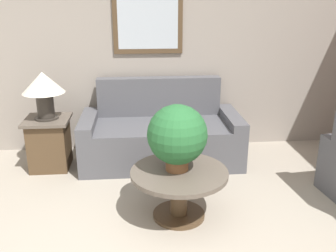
# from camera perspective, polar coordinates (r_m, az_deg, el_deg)

# --- Properties ---
(wall_back) EXTENTS (7.62, 0.09, 2.60)m
(wall_back) POSITION_cam_1_polar(r_m,az_deg,el_deg) (4.90, -2.91, 11.46)
(wall_back) COLOR gray
(wall_back) RESTS_ON ground_plane
(couch_main) EXTENTS (1.93, 0.90, 0.99)m
(couch_main) POSITION_cam_1_polar(r_m,az_deg,el_deg) (4.66, -1.09, -1.53)
(couch_main) COLOR #4C4C51
(couch_main) RESTS_ON ground_plane
(coffee_table) EXTENTS (0.89, 0.89, 0.47)m
(coffee_table) POSITION_cam_1_polar(r_m,az_deg,el_deg) (3.46, 1.71, -8.77)
(coffee_table) COLOR #4C3823
(coffee_table) RESTS_ON ground_plane
(side_table) EXTENTS (0.51, 0.51, 0.62)m
(side_table) POSITION_cam_1_polar(r_m,az_deg,el_deg) (4.67, -17.61, -2.44)
(side_table) COLOR #4C3823
(side_table) RESTS_ON ground_plane
(table_lamp) EXTENTS (0.48, 0.48, 0.55)m
(table_lamp) POSITION_cam_1_polar(r_m,az_deg,el_deg) (4.48, -18.47, 5.66)
(table_lamp) COLOR #2D2823
(table_lamp) RESTS_ON side_table
(potted_plant_on_table) EXTENTS (0.54, 0.54, 0.61)m
(potted_plant_on_table) POSITION_cam_1_polar(r_m,az_deg,el_deg) (3.30, 1.42, -1.46)
(potted_plant_on_table) COLOR brown
(potted_plant_on_table) RESTS_ON coffee_table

